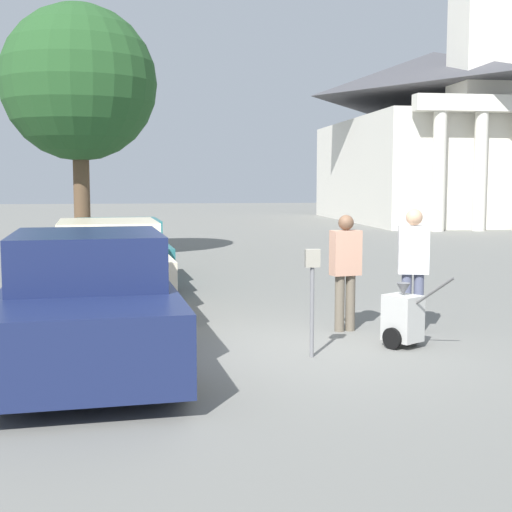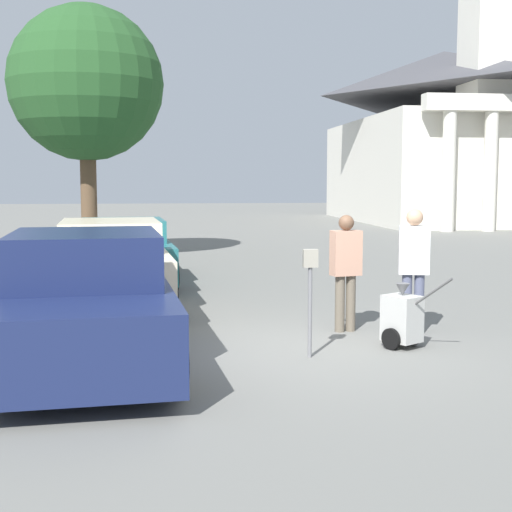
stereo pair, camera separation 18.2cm
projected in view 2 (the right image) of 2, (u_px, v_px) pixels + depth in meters
ground_plane at (293, 351)px, 9.08m from camera, size 120.00×120.00×0.00m
parked_car_navy at (87, 302)px, 8.50m from camera, size 2.35×5.02×1.57m
parked_car_cream at (111, 267)px, 12.07m from camera, size 2.24×4.93×1.51m
parked_car_teal at (123, 252)px, 15.24m from camera, size 2.37×4.82×1.35m
parking_meter at (310, 282)px, 8.67m from camera, size 0.18×0.09×1.34m
person_worker at (346, 266)px, 10.18m from camera, size 0.45×0.30×1.68m
person_supervisor at (414, 263)px, 9.99m from camera, size 0.46×0.32×1.77m
equipment_cart at (402, 318)px, 9.24m from camera, size 0.69×0.94×1.00m
church at (447, 123)px, 37.42m from camera, size 9.43×15.65×22.74m
shade_tree at (86, 84)px, 19.22m from camera, size 4.17×4.17×6.86m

